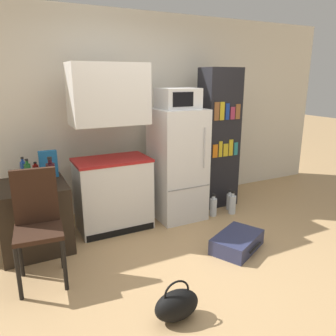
% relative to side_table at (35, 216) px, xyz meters
% --- Properties ---
extents(ground_plane, '(24.00, 24.00, 0.00)m').
position_rel_side_table_xyz_m(ground_plane, '(1.37, -1.24, -0.36)').
color(ground_plane, tan).
extents(wall_back, '(6.40, 0.10, 2.63)m').
position_rel_side_table_xyz_m(wall_back, '(1.57, 0.76, 0.96)').
color(wall_back, silver).
rests_on(wall_back, ground_plane).
extents(side_table, '(0.69, 0.72, 0.72)m').
position_rel_side_table_xyz_m(side_table, '(0.00, 0.00, 0.00)').
color(side_table, '#2D2319').
rests_on(side_table, ground_plane).
extents(kitchen_hutch, '(0.87, 0.54, 1.95)m').
position_rel_side_table_xyz_m(kitchen_hutch, '(0.91, 0.10, 0.54)').
color(kitchen_hutch, white).
rests_on(kitchen_hutch, ground_plane).
extents(refrigerator, '(0.60, 0.64, 1.42)m').
position_rel_side_table_xyz_m(refrigerator, '(1.76, 0.05, 0.35)').
color(refrigerator, white).
rests_on(refrigerator, ground_plane).
extents(microwave, '(0.47, 0.41, 0.25)m').
position_rel_side_table_xyz_m(microwave, '(1.76, 0.05, 1.19)').
color(microwave, silver).
rests_on(microwave, refrigerator).
extents(bookshelf, '(0.52, 0.36, 1.92)m').
position_rel_side_table_xyz_m(bookshelf, '(2.49, 0.19, 0.60)').
color(bookshelf, black).
rests_on(bookshelf, ground_plane).
extents(bottle_green_tall, '(0.07, 0.07, 0.24)m').
position_rel_side_table_xyz_m(bottle_green_tall, '(-0.01, 0.12, 0.46)').
color(bottle_green_tall, '#1E6028').
rests_on(bottle_green_tall, side_table).
extents(bottle_blue_soda, '(0.06, 0.06, 0.24)m').
position_rel_side_table_xyz_m(bottle_blue_soda, '(-0.05, 0.25, 0.46)').
color(bottle_blue_soda, '#1E47A3').
rests_on(bottle_blue_soda, side_table).
extents(bottle_wine_dark, '(0.09, 0.09, 0.30)m').
position_rel_side_table_xyz_m(bottle_wine_dark, '(0.19, -0.15, 0.49)').
color(bottle_wine_dark, black).
rests_on(bottle_wine_dark, side_table).
extents(bottle_milk_white, '(0.08, 0.08, 0.16)m').
position_rel_side_table_xyz_m(bottle_milk_white, '(0.06, 0.06, 0.42)').
color(bottle_milk_white, white).
rests_on(bottle_milk_white, side_table).
extents(bottle_ketchup_red, '(0.07, 0.07, 0.16)m').
position_rel_side_table_xyz_m(bottle_ketchup_red, '(0.08, 0.31, 0.43)').
color(bottle_ketchup_red, '#AD1914').
rests_on(bottle_ketchup_red, side_table).
extents(bowl, '(0.18, 0.18, 0.05)m').
position_rel_side_table_xyz_m(bowl, '(-0.02, -0.16, 0.38)').
color(bowl, silver).
rests_on(bowl, side_table).
extents(cereal_box, '(0.19, 0.07, 0.30)m').
position_rel_side_table_xyz_m(cereal_box, '(0.21, 0.18, 0.51)').
color(cereal_box, '#1E66A8').
rests_on(cereal_box, side_table).
extents(chair, '(0.44, 0.44, 1.02)m').
position_rel_side_table_xyz_m(chair, '(-0.01, -0.63, 0.25)').
color(chair, black).
rests_on(chair, ground_plane).
extents(suitcase_large_flat, '(0.70, 0.60, 0.17)m').
position_rel_side_table_xyz_m(suitcase_large_flat, '(1.91, -1.03, -0.28)').
color(suitcase_large_flat, navy).
rests_on(suitcase_large_flat, ground_plane).
extents(handbag, '(0.36, 0.20, 0.33)m').
position_rel_side_table_xyz_m(handbag, '(0.83, -1.67, -0.23)').
color(handbag, black).
rests_on(handbag, ground_plane).
extents(water_bottle_front, '(0.10, 0.10, 0.32)m').
position_rel_side_table_xyz_m(water_bottle_front, '(2.46, -0.23, -0.22)').
color(water_bottle_front, silver).
rests_on(water_bottle_front, ground_plane).
extents(water_bottle_middle, '(0.08, 0.08, 0.29)m').
position_rel_side_table_xyz_m(water_bottle_middle, '(2.52, -0.10, -0.24)').
color(water_bottle_middle, silver).
rests_on(water_bottle_middle, ground_plane).
extents(water_bottle_back, '(0.10, 0.10, 0.31)m').
position_rel_side_table_xyz_m(water_bottle_back, '(2.19, -0.17, -0.23)').
color(water_bottle_back, silver).
rests_on(water_bottle_back, ground_plane).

